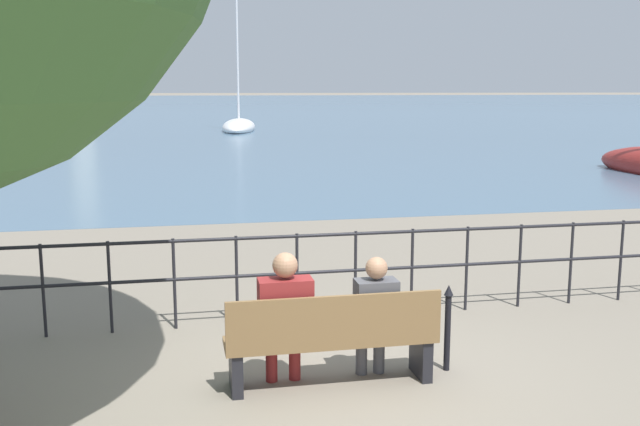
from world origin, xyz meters
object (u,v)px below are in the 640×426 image
seated_person_left (285,313)px  park_bench (332,340)px  closed_umbrella (448,323)px  harbor_lighthouse (75,23)px  seated_person_right (375,312)px  sailboat_2 (239,126)px

seated_person_left → park_bench: bearing=-10.1°
closed_umbrella → harbor_lighthouse: harbor_lighthouse is taller
park_bench → seated_person_right: seated_person_right is taller
park_bench → sailboat_2: (2.82, 41.47, -0.17)m
sailboat_2 → park_bench: bearing=-86.0°
closed_umbrella → harbor_lighthouse: 104.39m
closed_umbrella → harbor_lighthouse: size_ratio=0.03×
park_bench → sailboat_2: 41.56m
park_bench → sailboat_2: size_ratio=0.18×
closed_umbrella → sailboat_2: 41.35m
harbor_lighthouse → seated_person_left: bearing=-82.0°
closed_umbrella → harbor_lighthouse: (-15.95, 102.54, 11.38)m
park_bench → harbor_lighthouse: size_ratio=0.08×
park_bench → seated_person_right: bearing=10.9°
park_bench → seated_person_left: 0.50m
sailboat_2 → harbor_lighthouse: size_ratio=0.43×
park_bench → seated_person_left: size_ratio=1.54×
park_bench → seated_person_right: (0.42, 0.08, 0.22)m
seated_person_left → closed_umbrella: size_ratio=1.48×
sailboat_2 → seated_person_left: bearing=-86.6°
seated_person_right → closed_umbrella: size_ratio=1.39×
harbor_lighthouse → closed_umbrella: bearing=-81.2°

